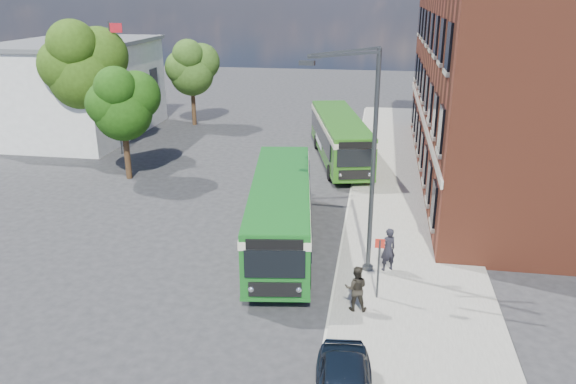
# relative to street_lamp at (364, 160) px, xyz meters

# --- Properties ---
(ground) EXTENTS (120.00, 120.00, 0.00)m
(ground) POSITION_rel_street_lamp_xyz_m (-4.84, 2.00, -4.79)
(ground) COLOR #262628
(ground) RESTS_ON ground
(pavement) EXTENTS (6.00, 48.00, 0.15)m
(pavement) POSITION_rel_street_lamp_xyz_m (2.16, 10.00, -4.72)
(pavement) COLOR gray
(pavement) RESTS_ON ground
(kerb_line) EXTENTS (0.12, 48.00, 0.01)m
(kerb_line) POSITION_rel_street_lamp_xyz_m (-0.89, 10.00, -4.79)
(kerb_line) COLOR beige
(kerb_line) RESTS_ON ground
(brick_office) EXTENTS (12.10, 26.00, 14.20)m
(brick_office) POSITION_rel_street_lamp_xyz_m (9.16, 14.00, 2.18)
(brick_office) COLOR brown
(brick_office) RESTS_ON ground
(white_building) EXTENTS (9.40, 13.40, 7.30)m
(white_building) POSITION_rel_street_lamp_xyz_m (-22.84, 20.00, -1.13)
(white_building) COLOR beige
(white_building) RESTS_ON ground
(flagpole) EXTENTS (0.95, 0.10, 9.00)m
(flagpole) POSITION_rel_street_lamp_xyz_m (-17.29, 15.00, 0.15)
(flagpole) COLOR #333538
(flagpole) RESTS_ON ground
(street_lamp) EXTENTS (2.96, 2.38, 9.00)m
(street_lamp) POSITION_rel_street_lamp_xyz_m (0.00, 0.00, 0.00)
(street_lamp) COLOR #333538
(street_lamp) RESTS_ON ground
(bus_stop_sign) EXTENTS (0.35, 0.08, 2.52)m
(bus_stop_sign) POSITION_rel_street_lamp_xyz_m (0.76, -2.20, -3.28)
(bus_stop_sign) COLOR #333538
(bus_stop_sign) RESTS_ON ground
(bus_front) EXTENTS (4.15, 11.98, 3.02)m
(bus_front) POSITION_rel_street_lamp_xyz_m (-3.64, 2.14, -2.96)
(bus_front) COLOR #165E1C
(bus_front) RESTS_ON ground
(bus_rear) EXTENTS (5.19, 12.24, 3.02)m
(bus_rear) POSITION_rel_street_lamp_xyz_m (-2.05, 15.80, -2.96)
(bus_rear) COLOR #286516
(bus_rear) RESTS_ON ground
(pedestrian_a) EXTENTS (0.80, 0.72, 1.84)m
(pedestrian_a) POSITION_rel_street_lamp_xyz_m (1.13, 0.06, -3.72)
(pedestrian_a) COLOR black
(pedestrian_a) RESTS_ON pavement
(pedestrian_b) EXTENTS (0.85, 0.68, 1.70)m
(pedestrian_b) POSITION_rel_street_lamp_xyz_m (0.01, -3.17, -3.79)
(pedestrian_b) COLOR black
(pedestrian_b) RESTS_ON pavement
(tree_left) EXTENTS (4.09, 3.89, 6.90)m
(tree_left) POSITION_rel_street_lamp_xyz_m (-14.47, 9.93, -0.11)
(tree_left) COLOR #3C2615
(tree_left) RESTS_ON ground
(tree_mid) EXTENTS (5.47, 5.20, 9.24)m
(tree_mid) POSITION_rel_street_lamp_xyz_m (-19.21, 14.38, 1.48)
(tree_mid) COLOR #3C2615
(tree_mid) RESTS_ON ground
(tree_right) EXTENTS (4.28, 4.07, 7.23)m
(tree_right) POSITION_rel_street_lamp_xyz_m (-15.09, 24.51, 0.11)
(tree_right) COLOR #3C2615
(tree_right) RESTS_ON ground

